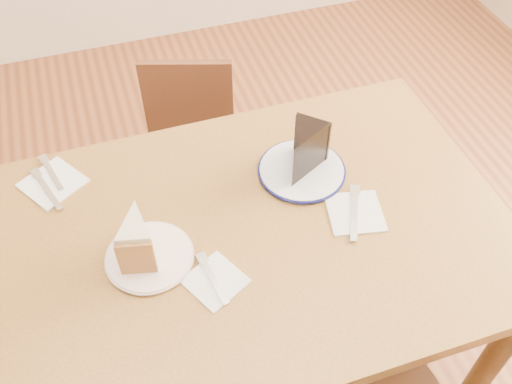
{
  "coord_description": "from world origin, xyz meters",
  "views": [
    {
      "loc": [
        -0.24,
        -0.76,
        1.79
      ],
      "look_at": [
        0.03,
        0.07,
        0.8
      ],
      "focal_mm": 40.0,
      "sensor_mm": 36.0,
      "label": 1
    }
  ],
  "objects_px": {
    "plate_cream": "(150,257)",
    "chocolate_cake": "(302,154)",
    "table": "(251,255)",
    "plate_navy": "(302,170)",
    "carrot_cake": "(138,237)",
    "chair_far": "(190,159)"
  },
  "relations": [
    {
      "from": "plate_cream",
      "to": "table",
      "type": "bearing_deg",
      "value": 1.23
    },
    {
      "from": "table",
      "to": "carrot_cake",
      "type": "xyz_separation_m",
      "value": [
        -0.25,
        0.02,
        0.16
      ]
    },
    {
      "from": "plate_navy",
      "to": "carrot_cake",
      "type": "relative_size",
      "value": 2.02
    },
    {
      "from": "plate_navy",
      "to": "carrot_cake",
      "type": "distance_m",
      "value": 0.45
    },
    {
      "from": "chocolate_cake",
      "to": "carrot_cake",
      "type": "bearing_deg",
      "value": 58.76
    },
    {
      "from": "chair_far",
      "to": "chocolate_cake",
      "type": "xyz_separation_m",
      "value": [
        0.19,
        -0.49,
        0.42
      ]
    },
    {
      "from": "plate_cream",
      "to": "chocolate_cake",
      "type": "bearing_deg",
      "value": 18.47
    },
    {
      "from": "table",
      "to": "chocolate_cake",
      "type": "bearing_deg",
      "value": 37.14
    },
    {
      "from": "chair_far",
      "to": "plate_navy",
      "type": "height_order",
      "value": "plate_navy"
    },
    {
      "from": "carrot_cake",
      "to": "chocolate_cake",
      "type": "relative_size",
      "value": 0.85
    },
    {
      "from": "chair_far",
      "to": "plate_cream",
      "type": "xyz_separation_m",
      "value": [
        -0.21,
        -0.62,
        0.36
      ]
    },
    {
      "from": "chair_far",
      "to": "plate_cream",
      "type": "distance_m",
      "value": 0.75
    },
    {
      "from": "table",
      "to": "chair_far",
      "type": "xyz_separation_m",
      "value": [
        -0.02,
        0.62,
        -0.25
      ]
    },
    {
      "from": "table",
      "to": "plate_cream",
      "type": "height_order",
      "value": "plate_cream"
    },
    {
      "from": "table",
      "to": "plate_navy",
      "type": "relative_size",
      "value": 5.72
    },
    {
      "from": "chair_far",
      "to": "carrot_cake",
      "type": "relative_size",
      "value": 6.9
    },
    {
      "from": "chocolate_cake",
      "to": "plate_cream",
      "type": "bearing_deg",
      "value": 61.91
    },
    {
      "from": "plate_cream",
      "to": "carrot_cake",
      "type": "distance_m",
      "value": 0.06
    },
    {
      "from": "table",
      "to": "carrot_cake",
      "type": "height_order",
      "value": "carrot_cake"
    },
    {
      "from": "chair_far",
      "to": "chocolate_cake",
      "type": "distance_m",
      "value": 0.67
    },
    {
      "from": "chair_far",
      "to": "carrot_cake",
      "type": "bearing_deg",
      "value": 87.1
    },
    {
      "from": "carrot_cake",
      "to": "plate_cream",
      "type": "bearing_deg",
      "value": -43.04
    }
  ]
}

